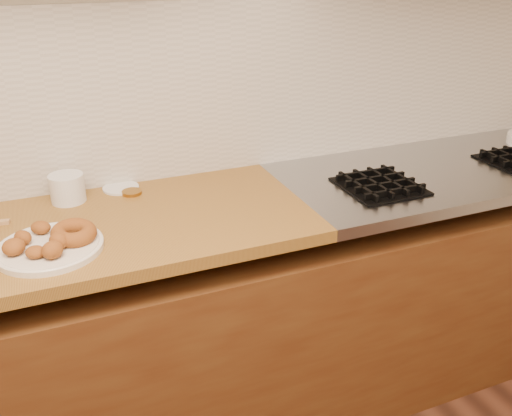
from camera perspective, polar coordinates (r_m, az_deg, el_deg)
The scene contains 11 objects.
wall_back at distance 1.87m, azimuth -14.73°, elevation 15.63°, with size 4.00×0.02×2.70m, color #B0A48A.
base_cabinet at distance 1.98m, azimuth -10.20°, elevation -14.29°, with size 3.60×0.60×0.77m, color #563417.
stovetop at distance 2.21m, azimuth 19.18°, elevation 3.70°, with size 1.30×0.62×0.04m, color #9EA0A5.
backsplash at distance 1.89m, azimuth -14.17°, elevation 11.10°, with size 3.60×0.02×0.60m, color #BDB7AB.
burner_grates at distance 2.12m, azimuth 20.16°, elevation 3.65°, with size 0.91×0.26×0.03m.
donut_plate at distance 1.58m, azimuth -20.87°, elevation -3.93°, with size 0.29×0.29×0.02m, color silver.
ring_donut at distance 1.58m, azimuth -18.64°, elevation -2.47°, with size 0.12×0.12×0.04m, color #965718.
fried_dough_chunks at distance 1.56m, azimuth -22.05°, elevation -3.41°, with size 0.19×0.23×0.05m.
plastic_tub at distance 1.86m, azimuth -19.25°, elevation 1.99°, with size 0.11×0.11×0.09m, color silver.
tub_lid at distance 1.93m, azimuth -14.04°, elevation 2.07°, with size 0.12×0.12×0.01m, color silver.
brass_jar_lid at distance 1.87m, azimuth -12.94°, elevation 1.61°, with size 0.07×0.07×0.01m, color olive.
Camera 1 is at (-0.26, 0.17, 1.63)m, focal length 38.00 mm.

